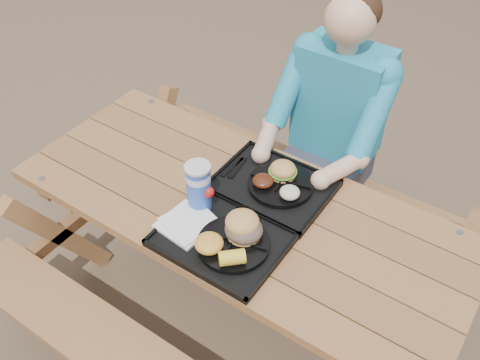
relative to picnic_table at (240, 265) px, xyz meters
The scene contains 18 objects.
ground 0.38m from the picnic_table, ahead, with size 60.00×60.00×0.00m, color #999999.
picnic_table is the anchor object (origin of this frame).
tray_near 0.43m from the picnic_table, 74.92° to the right, with size 0.45×0.35×0.02m, color black.
tray_far 0.42m from the picnic_table, 69.36° to the left, with size 0.45×0.35×0.02m, color black.
plate_near 0.46m from the picnic_table, 61.66° to the right, with size 0.26×0.26×0.02m, color black.
plate_far 0.44m from the picnic_table, 61.55° to the left, with size 0.26×0.26×0.02m, color black.
napkin_stack 0.47m from the picnic_table, 113.24° to the right, with size 0.18×0.18×0.02m, color white.
soda_cup 0.51m from the picnic_table, 137.49° to the right, with size 0.09×0.09×0.19m, color #1840B9.
condiment_bbq 0.42m from the picnic_table, 53.74° to the right, with size 0.05×0.05×0.03m, color #310505.
condiment_mustard 0.43m from the picnic_table, 33.32° to the right, with size 0.05×0.05×0.03m, color orange.
sandwich 0.52m from the picnic_table, 51.67° to the right, with size 0.13×0.13×0.13m, color #D2924A, non-canonical shape.
mac_cheese 0.52m from the picnic_table, 78.64° to the right, with size 0.10×0.10×0.05m, color gold.
corn_cob 0.54m from the picnic_table, 60.55° to the right, with size 0.09×0.09×0.05m, color yellow, non-canonical shape.
cutlery_far 0.44m from the picnic_table, 127.53° to the left, with size 0.02×0.14×0.01m, color black.
burger 0.51m from the picnic_table, 70.58° to the left, with size 0.11×0.11×0.10m, color #C88D46, non-canonical shape.
baked_beans 0.45m from the picnic_table, 73.00° to the left, with size 0.08×0.08×0.04m, color #491E0E.
potato_salad 0.48m from the picnic_table, 35.38° to the left, with size 0.08×0.08×0.04m, color beige.
diner 0.73m from the picnic_table, 83.94° to the left, with size 0.48×0.84×1.28m, color #1C8EC4, non-canonical shape.
Camera 1 is at (0.82, -1.20, 2.22)m, focal length 40.00 mm.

